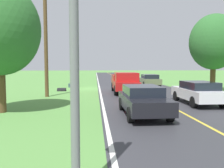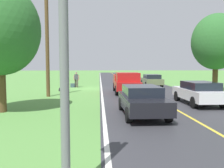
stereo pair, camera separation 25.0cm
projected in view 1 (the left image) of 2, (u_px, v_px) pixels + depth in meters
ground_plane at (89, 89)px, 24.24m from camera, size 200.00×200.00×0.00m
road_surface at (137, 88)px, 24.62m from camera, size 8.30×120.00×0.00m
lane_edge_line at (99, 88)px, 24.32m from camera, size 0.16×117.60×0.00m
lane_centre_line at (137, 88)px, 24.62m from camera, size 0.14×117.60×0.00m
hitchhiker_walking at (74, 79)px, 25.48m from camera, size 0.62×0.51×1.75m
suitcase_carried at (70, 85)px, 25.43m from camera, size 0.46×0.20×0.44m
pickup_truck_passing at (125, 82)px, 20.01m from camera, size 2.14×5.42×1.82m
tree_far_side_near at (214, 42)px, 20.95m from camera, size 4.39×4.39×7.09m
sedan_near_oncoming at (149, 80)px, 26.65m from camera, size 2.00×4.44×1.41m
sedan_ahead_same_lane at (143, 100)px, 11.09m from camera, size 1.98×4.43×1.41m
sedan_mid_oncoming at (198, 92)px, 14.33m from camera, size 1.94×4.40×1.41m
utility_pole_roadside at (46, 46)px, 17.48m from camera, size 0.28×0.28×7.74m
drainage_culvert at (62, 91)px, 21.85m from camera, size 0.80×0.60×0.60m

